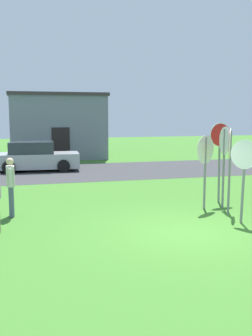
{
  "coord_description": "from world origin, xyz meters",
  "views": [
    {
      "loc": [
        -3.81,
        -8.73,
        2.9
      ],
      "look_at": [
        -0.86,
        2.55,
        1.3
      ],
      "focal_mm": 41.84,
      "sensor_mm": 36.0,
      "label": 1
    }
  ],
  "objects_px": {
    "parked_car_on_street": "(36,157)",
    "stop_sign_nearest": "(224,152)",
    "stop_sign_tallest": "(230,154)",
    "stop_sign_rear_right": "(220,148)",
    "person_in_teal": "(11,184)",
    "stop_sign_rear_left": "(205,158)",
    "stop_sign_leaning_right": "(244,166)"
  },
  "relations": [
    {
      "from": "stop_sign_rear_right",
      "to": "stop_sign_nearest",
      "type": "height_order",
      "value": "stop_sign_rear_right"
    },
    {
      "from": "stop_sign_leaning_right",
      "to": "stop_sign_rear_left",
      "type": "bearing_deg",
      "value": 99.73
    },
    {
      "from": "stop_sign_rear_right",
      "to": "stop_sign_leaning_right",
      "type": "height_order",
      "value": "stop_sign_rear_right"
    },
    {
      "from": "stop_sign_tallest",
      "to": "stop_sign_rear_right",
      "type": "xyz_separation_m",
      "value": [
        0.4,
        1.38,
        0.06
      ]
    },
    {
      "from": "parked_car_on_street",
      "to": "stop_sign_rear_right",
      "type": "xyz_separation_m",
      "value": [
        5.65,
        -9.09,
        1.12
      ]
    },
    {
      "from": "stop_sign_tallest",
      "to": "person_in_teal",
      "type": "height_order",
      "value": "stop_sign_tallest"
    },
    {
      "from": "parked_car_on_street",
      "to": "stop_sign_rear_right",
      "type": "bearing_deg",
      "value": -58.11
    },
    {
      "from": "stop_sign_nearest",
      "to": "person_in_teal",
      "type": "relative_size",
      "value": 1.49
    },
    {
      "from": "stop_sign_rear_right",
      "to": "person_in_teal",
      "type": "height_order",
      "value": "stop_sign_rear_right"
    },
    {
      "from": "stop_sign_tallest",
      "to": "stop_sign_rear_right",
      "type": "relative_size",
      "value": 0.95
    },
    {
      "from": "stop_sign_nearest",
      "to": "person_in_teal",
      "type": "bearing_deg",
      "value": 175.11
    },
    {
      "from": "parked_car_on_street",
      "to": "person_in_teal",
      "type": "height_order",
      "value": "person_in_teal"
    },
    {
      "from": "stop_sign_tallest",
      "to": "stop_sign_rear_right",
      "type": "bearing_deg",
      "value": 73.66
    },
    {
      "from": "stop_sign_rear_left",
      "to": "person_in_teal",
      "type": "height_order",
      "value": "stop_sign_rear_left"
    },
    {
      "from": "stop_sign_nearest",
      "to": "parked_car_on_street",
      "type": "bearing_deg",
      "value": 118.84
    },
    {
      "from": "parked_car_on_street",
      "to": "stop_sign_rear_left",
      "type": "relative_size",
      "value": 1.93
    },
    {
      "from": "parked_car_on_street",
      "to": "person_in_teal",
      "type": "relative_size",
      "value": 2.6
    },
    {
      "from": "parked_car_on_street",
      "to": "stop_sign_rear_left",
      "type": "xyz_separation_m",
      "value": [
        4.79,
        -9.81,
        0.88
      ]
    },
    {
      "from": "parked_car_on_street",
      "to": "stop_sign_tallest",
      "type": "relative_size",
      "value": 1.75
    },
    {
      "from": "parked_car_on_street",
      "to": "stop_sign_nearest",
      "type": "bearing_deg",
      "value": -61.16
    },
    {
      "from": "stop_sign_leaning_right",
      "to": "person_in_teal",
      "type": "xyz_separation_m",
      "value": [
        -6.04,
        2.23,
        -0.59
      ]
    },
    {
      "from": "stop_sign_leaning_right",
      "to": "stop_sign_rear_left",
      "type": "distance_m",
      "value": 1.73
    },
    {
      "from": "parked_car_on_street",
      "to": "stop_sign_nearest",
      "type": "distance_m",
      "value": 11.27
    },
    {
      "from": "stop_sign_rear_right",
      "to": "person_in_teal",
      "type": "xyz_separation_m",
      "value": [
        -6.62,
        -0.2,
        -0.86
      ]
    },
    {
      "from": "parked_car_on_street",
      "to": "stop_sign_tallest",
      "type": "distance_m",
      "value": 11.76
    },
    {
      "from": "person_in_teal",
      "to": "stop_sign_rear_right",
      "type": "bearing_deg",
      "value": 1.72
    },
    {
      "from": "stop_sign_tallest",
      "to": "stop_sign_rear_right",
      "type": "height_order",
      "value": "stop_sign_rear_right"
    },
    {
      "from": "person_in_teal",
      "to": "stop_sign_rear_left",
      "type": "bearing_deg",
      "value": -5.2
    },
    {
      "from": "parked_car_on_street",
      "to": "stop_sign_rear_right",
      "type": "distance_m",
      "value": 10.76
    },
    {
      "from": "stop_sign_rear_right",
      "to": "stop_sign_tallest",
      "type": "bearing_deg",
      "value": -106.34
    },
    {
      "from": "stop_sign_tallest",
      "to": "stop_sign_rear_left",
      "type": "distance_m",
      "value": 0.82
    },
    {
      "from": "stop_sign_leaning_right",
      "to": "parked_car_on_street",
      "type": "bearing_deg",
      "value": 113.8
    }
  ]
}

